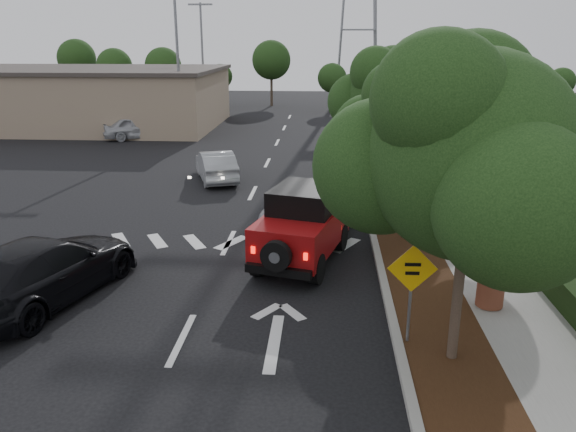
# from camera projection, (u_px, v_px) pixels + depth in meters

# --- Properties ---
(ground) EXTENTS (120.00, 120.00, 0.00)m
(ground) POSITION_uv_depth(u_px,v_px,m) (182.00, 339.00, 12.06)
(ground) COLOR black
(ground) RESTS_ON ground
(curb) EXTENTS (0.20, 70.00, 0.15)m
(curb) POSITION_uv_depth(u_px,v_px,m) (363.00, 193.00, 23.15)
(curb) COLOR #9E9B93
(curb) RESTS_ON ground
(planting_strip) EXTENTS (1.80, 70.00, 0.12)m
(planting_strip) POSITION_uv_depth(u_px,v_px,m) (388.00, 194.00, 23.09)
(planting_strip) COLOR black
(planting_strip) RESTS_ON ground
(sidewalk) EXTENTS (2.00, 70.00, 0.12)m
(sidewalk) POSITION_uv_depth(u_px,v_px,m) (434.00, 195.00, 22.97)
(sidewalk) COLOR gray
(sidewalk) RESTS_ON ground
(hedge) EXTENTS (0.80, 70.00, 0.80)m
(hedge) POSITION_uv_depth(u_px,v_px,m) (470.00, 187.00, 22.78)
(hedge) COLOR black
(hedge) RESTS_ON ground
(commercial_building) EXTENTS (22.00, 12.00, 4.00)m
(commercial_building) POSITION_uv_depth(u_px,v_px,m) (66.00, 98.00, 41.01)
(commercial_building) COLOR gray
(commercial_building) RESTS_ON ground
(transmission_tower) EXTENTS (7.00, 4.00, 28.00)m
(transmission_tower) POSITION_uv_depth(u_px,v_px,m) (356.00, 102.00, 57.33)
(transmission_tower) COLOR slate
(transmission_tower) RESTS_ON ground
(street_tree_near) EXTENTS (3.80, 3.80, 5.92)m
(street_tree_near) POSITION_uv_depth(u_px,v_px,m) (451.00, 362.00, 11.22)
(street_tree_near) COLOR black
(street_tree_near) RESTS_ON ground
(street_tree_mid) EXTENTS (3.20, 3.20, 5.32)m
(street_tree_mid) POSITION_uv_depth(u_px,v_px,m) (405.00, 241.00, 17.88)
(street_tree_mid) COLOR black
(street_tree_mid) RESTS_ON ground
(street_tree_far) EXTENTS (3.40, 3.40, 5.62)m
(street_tree_far) POSITION_uv_depth(u_px,v_px,m) (385.00, 189.00, 24.06)
(street_tree_far) COLOR black
(street_tree_far) RESTS_ON ground
(light_pole_a) EXTENTS (2.00, 0.22, 9.00)m
(light_pole_a) POSITION_uv_depth(u_px,v_px,m) (182.00, 136.00, 37.20)
(light_pole_a) COLOR slate
(light_pole_a) RESTS_ON ground
(light_pole_b) EXTENTS (2.00, 0.22, 9.00)m
(light_pole_b) POSITION_uv_depth(u_px,v_px,m) (205.00, 113.00, 48.68)
(light_pole_b) COLOR slate
(light_pole_b) RESTS_ON ground
(red_jeep) EXTENTS (2.80, 4.42, 2.16)m
(red_jeep) POSITION_uv_depth(u_px,v_px,m) (304.00, 224.00, 16.09)
(red_jeep) COLOR black
(red_jeep) RESTS_ON ground
(silver_suv_ahead) EXTENTS (4.00, 5.83, 1.48)m
(silver_suv_ahead) POSITION_uv_depth(u_px,v_px,m) (315.00, 206.00, 19.11)
(silver_suv_ahead) COLOR #B2B5BA
(silver_suv_ahead) RESTS_ON ground
(black_suv_oncoming) EXTENTS (3.59, 5.86, 1.59)m
(black_suv_oncoming) POSITION_uv_depth(u_px,v_px,m) (44.00, 269.00, 13.69)
(black_suv_oncoming) COLOR black
(black_suv_oncoming) RESTS_ON ground
(silver_sedan_oncoming) EXTENTS (2.72, 4.38, 1.36)m
(silver_sedan_oncoming) POSITION_uv_depth(u_px,v_px,m) (216.00, 166.00, 25.40)
(silver_sedan_oncoming) COLOR #A0A4A8
(silver_sedan_oncoming) RESTS_ON ground
(parked_suv) EXTENTS (4.71, 3.40, 1.49)m
(parked_suv) POSITION_uv_depth(u_px,v_px,m) (138.00, 127.00, 35.91)
(parked_suv) COLOR #B8BBC1
(parked_suv) RESTS_ON ground
(speed_hump_sign) EXTENTS (1.01, 0.09, 2.16)m
(speed_hump_sign) POSITION_uv_depth(u_px,v_px,m) (412.00, 281.00, 11.35)
(speed_hump_sign) COLOR slate
(speed_hump_sign) RESTS_ON ground
(terracotta_planter) EXTENTS (0.79, 0.79, 1.37)m
(terracotta_planter) POSITION_uv_depth(u_px,v_px,m) (492.00, 274.00, 13.07)
(terracotta_planter) COLOR brown
(terracotta_planter) RESTS_ON ground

